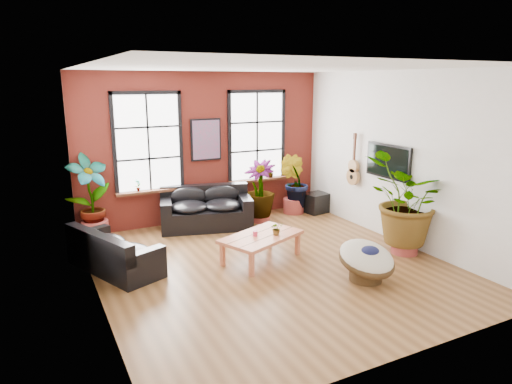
% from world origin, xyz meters
% --- Properties ---
extents(room, '(6.04, 6.54, 3.54)m').
position_xyz_m(room, '(0.00, 0.15, 1.75)').
color(room, brown).
rests_on(room, ground).
extents(sofa_back, '(2.22, 1.49, 0.93)m').
position_xyz_m(sofa_back, '(-0.24, 2.67, 0.42)').
color(sofa_back, black).
rests_on(sofa_back, ground).
extents(sofa_left, '(1.46, 2.07, 0.76)m').
position_xyz_m(sofa_left, '(-2.61, 1.06, 0.34)').
color(sofa_left, black).
rests_on(sofa_left, ground).
extents(coffee_table, '(1.75, 1.39, 0.59)m').
position_xyz_m(coffee_table, '(-0.04, 0.30, 0.43)').
color(coffee_table, '#CA6C48').
rests_on(coffee_table, ground).
extents(papasan_chair, '(1.02, 1.03, 0.72)m').
position_xyz_m(papasan_chair, '(1.12, -1.29, 0.37)').
color(papasan_chair, '#463019').
rests_on(papasan_chair, ground).
extents(poster, '(0.74, 0.06, 0.98)m').
position_xyz_m(poster, '(0.00, 3.18, 1.95)').
color(poster, black).
rests_on(poster, room).
extents(tv_wall_unit, '(0.13, 1.86, 1.20)m').
position_xyz_m(tv_wall_unit, '(2.93, 0.60, 1.54)').
color(tv_wall_unit, black).
rests_on(tv_wall_unit, room).
extents(media_box, '(0.67, 0.59, 0.50)m').
position_xyz_m(media_box, '(2.71, 2.53, 0.25)').
color(media_box, black).
rests_on(media_box, ground).
extents(pot_back_left, '(0.72, 0.72, 0.41)m').
position_xyz_m(pot_back_left, '(-2.65, 2.93, 0.20)').
color(pot_back_left, '#953530').
rests_on(pot_back_left, ground).
extents(pot_back_right, '(0.68, 0.68, 0.38)m').
position_xyz_m(pot_back_right, '(2.16, 2.74, 0.19)').
color(pot_back_right, '#953530').
rests_on(pot_back_right, ground).
extents(pot_right_wall, '(0.58, 0.58, 0.37)m').
position_xyz_m(pot_right_wall, '(2.63, -0.65, 0.19)').
color(pot_right_wall, '#953530').
rests_on(pot_right_wall, ground).
extents(pot_mid, '(0.63, 0.63, 0.35)m').
position_xyz_m(pot_mid, '(1.07, 2.50, 0.18)').
color(pot_mid, '#953530').
rests_on(pot_mid, ground).
extents(floor_plant_back_left, '(1.05, 0.89, 1.70)m').
position_xyz_m(floor_plant_back_left, '(-2.69, 2.95, 1.00)').
color(floor_plant_back_left, '#114013').
rests_on(floor_plant_back_left, ground).
extents(floor_plant_back_right, '(0.89, 0.93, 1.32)m').
position_xyz_m(floor_plant_back_right, '(2.17, 2.76, 0.81)').
color(floor_plant_back_right, '#114013').
rests_on(floor_plant_back_right, ground).
extents(floor_plant_right_wall, '(2.02, 1.90, 1.79)m').
position_xyz_m(floor_plant_right_wall, '(2.62, -0.63, 1.05)').
color(floor_plant_right_wall, '#114013').
rests_on(floor_plant_right_wall, ground).
extents(floor_plant_mid, '(1.04, 1.04, 1.34)m').
position_xyz_m(floor_plant_mid, '(1.05, 2.49, 0.81)').
color(floor_plant_mid, '#114013').
rests_on(floor_plant_mid, ground).
extents(table_plant, '(0.27, 0.25, 0.25)m').
position_xyz_m(table_plant, '(0.22, 0.19, 0.62)').
color(table_plant, '#114013').
rests_on(table_plant, coffee_table).
extents(sill_plant_left, '(0.17, 0.17, 0.27)m').
position_xyz_m(sill_plant_left, '(-1.65, 3.13, 1.04)').
color(sill_plant_left, '#114013').
rests_on(sill_plant_left, room).
extents(sill_plant_right, '(0.19, 0.19, 0.27)m').
position_xyz_m(sill_plant_right, '(1.70, 3.13, 1.04)').
color(sill_plant_right, '#114013').
rests_on(sill_plant_right, room).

